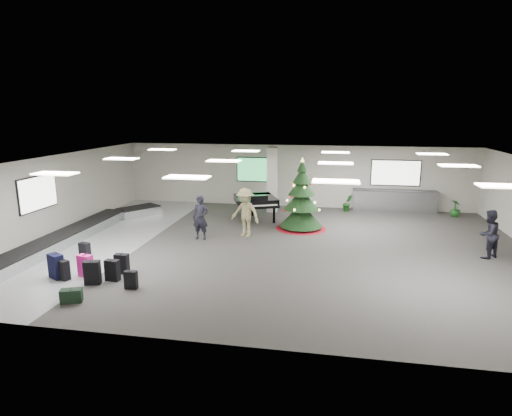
% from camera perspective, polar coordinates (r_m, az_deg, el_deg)
% --- Properties ---
extents(ground, '(18.00, 18.00, 0.00)m').
position_cam_1_polar(ground, '(15.94, 2.87, -5.13)').
color(ground, '#383633').
rests_on(ground, ground).
extents(room_envelope, '(18.02, 14.02, 3.21)m').
position_cam_1_polar(room_envelope, '(16.09, 1.92, 3.59)').
color(room_envelope, beige).
rests_on(room_envelope, ground).
extents(baggage_carousel, '(2.28, 9.71, 0.43)m').
position_cam_1_polar(baggage_carousel, '(18.47, -22.09, -2.88)').
color(baggage_carousel, silver).
rests_on(baggage_carousel, ground).
extents(service_counter, '(4.05, 0.65, 1.08)m').
position_cam_1_polar(service_counter, '(22.35, 17.98, 0.93)').
color(service_counter, silver).
rests_on(service_counter, ground).
extents(suitcase_0, '(0.50, 0.35, 0.72)m').
position_cam_1_polar(suitcase_0, '(13.35, -20.98, -8.04)').
color(suitcase_0, black).
rests_on(suitcase_0, ground).
extents(suitcase_1, '(0.43, 0.25, 0.65)m').
position_cam_1_polar(suitcase_1, '(13.42, -18.61, -7.88)').
color(suitcase_1, black).
rests_on(suitcase_1, ground).
extents(pink_suitcase, '(0.47, 0.33, 0.69)m').
position_cam_1_polar(pink_suitcase, '(14.02, -21.79, -7.16)').
color(pink_suitcase, '#FF2197').
rests_on(pink_suitcase, ground).
extents(suitcase_3, '(0.42, 0.23, 0.64)m').
position_cam_1_polar(suitcase_3, '(13.91, -17.45, -7.10)').
color(suitcase_3, black).
rests_on(suitcase_3, ground).
extents(navy_suitcase, '(0.56, 0.48, 0.77)m').
position_cam_1_polar(navy_suitcase, '(14.22, -25.12, -7.04)').
color(navy_suitcase, black).
rests_on(navy_suitcase, ground).
extents(suitcase_5, '(0.46, 0.36, 0.62)m').
position_cam_1_polar(suitcase_5, '(14.03, -24.32, -7.53)').
color(suitcase_5, black).
rests_on(suitcase_5, ground).
extents(green_duffel, '(0.60, 0.44, 0.38)m').
position_cam_1_polar(green_duffel, '(12.42, -23.40, -10.68)').
color(green_duffel, black).
rests_on(green_duffel, ground).
extents(suitcase_7, '(0.37, 0.21, 0.53)m').
position_cam_1_polar(suitcase_7, '(12.72, -16.33, -9.16)').
color(suitcase_7, black).
rests_on(suitcase_7, ground).
extents(suitcase_8, '(0.41, 0.31, 0.56)m').
position_cam_1_polar(suitcase_8, '(15.73, -21.87, -5.28)').
color(suitcase_8, black).
rests_on(suitcase_8, ground).
extents(christmas_tree, '(2.14, 2.14, 3.05)m').
position_cam_1_polar(christmas_tree, '(18.15, 6.07, 0.45)').
color(christmas_tree, maroon).
rests_on(christmas_tree, ground).
extents(grand_piano, '(2.39, 2.69, 1.27)m').
position_cam_1_polar(grand_piano, '(19.53, 0.00, 0.97)').
color(grand_piano, black).
rests_on(grand_piano, ground).
extents(traveler_a, '(0.66, 0.46, 1.72)m').
position_cam_1_polar(traveler_a, '(16.70, -7.41, -1.31)').
color(traveler_a, black).
rests_on(traveler_a, ground).
extents(traveler_b, '(1.44, 1.15, 1.95)m').
position_cam_1_polar(traveler_b, '(16.94, -1.44, -0.62)').
color(traveler_b, '#988D5E').
rests_on(traveler_b, ground).
extents(traveler_bench, '(1.03, 1.00, 1.67)m').
position_cam_1_polar(traveler_bench, '(16.48, 28.58, -3.08)').
color(traveler_bench, black).
rests_on(traveler_bench, ground).
extents(potted_plant_left, '(0.57, 0.52, 0.86)m').
position_cam_1_polar(potted_plant_left, '(21.79, 12.09, 0.66)').
color(potted_plant_left, '#15431A').
rests_on(potted_plant_left, ground).
extents(potted_plant_right, '(0.60, 0.60, 0.81)m').
position_cam_1_polar(potted_plant_right, '(22.34, 25.06, -0.04)').
color(potted_plant_right, '#15431A').
rests_on(potted_plant_right, ground).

